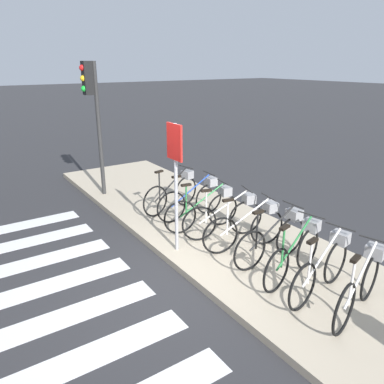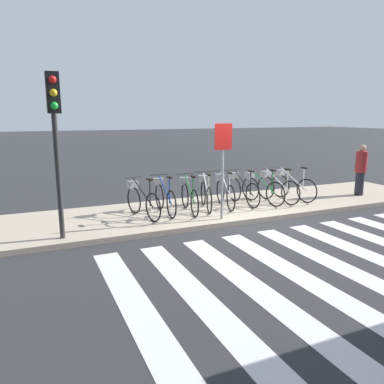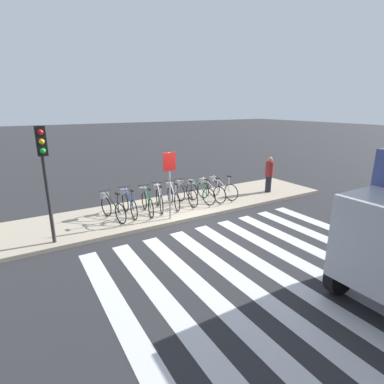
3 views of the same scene
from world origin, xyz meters
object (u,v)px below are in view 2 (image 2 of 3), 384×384
object	(u,v)px
parked_bicycle_5	(242,188)
parked_bicycle_8	(291,185)
pedestrian	(361,169)
parked_bicycle_0	(141,199)
parked_bicycle_4	(224,190)
parked_bicycle_6	(260,188)
traffic_light	(55,122)
parked_bicycle_3	(206,192)
parked_bicycle_2	(189,195)
sign_post	(223,155)
parked_bicycle_7	(276,186)
parked_bicycle_1	(164,196)

from	to	relation	value
parked_bicycle_5	parked_bicycle_8	world-z (taller)	same
pedestrian	parked_bicycle_0	bearing A→B (deg)	177.78
parked_bicycle_4	parked_bicycle_0	bearing A→B (deg)	-177.19
pedestrian	parked_bicycle_4	bearing A→B (deg)	175.18
parked_bicycle_8	pedestrian	world-z (taller)	pedestrian
parked_bicycle_6	traffic_light	world-z (taller)	traffic_light
pedestrian	traffic_light	xyz separation A→B (m)	(-8.88, -0.78, 1.51)
parked_bicycle_5	traffic_light	bearing A→B (deg)	-165.88
parked_bicycle_4	traffic_light	world-z (taller)	traffic_light
parked_bicycle_3	traffic_light	bearing A→B (deg)	-162.88
parked_bicycle_2	parked_bicycle_3	bearing A→B (deg)	12.01
parked_bicycle_3	sign_post	xyz separation A→B (m)	(-0.09, -1.09, 1.10)
parked_bicycle_7	pedestrian	xyz separation A→B (m)	(2.93, -0.33, 0.38)
parked_bicycle_0	sign_post	world-z (taller)	sign_post
parked_bicycle_6	sign_post	size ratio (longest dim) A/B	0.71
parked_bicycle_0	pedestrian	distance (m)	6.96
parked_bicycle_1	sign_post	size ratio (longest dim) A/B	0.72
parked_bicycle_7	parked_bicycle_8	world-z (taller)	same
parked_bicycle_8	parked_bicycle_0	bearing A→B (deg)	-178.74
parked_bicycle_6	pedestrian	world-z (taller)	pedestrian
parked_bicycle_5	parked_bicycle_7	bearing A→B (deg)	-6.21
parked_bicycle_5	parked_bicycle_8	distance (m)	1.63
parked_bicycle_6	parked_bicycle_1	bearing A→B (deg)	179.08
parked_bicycle_1	parked_bicycle_7	world-z (taller)	same
parked_bicycle_2	parked_bicycle_4	distance (m)	1.13
parked_bicycle_0	parked_bicycle_1	size ratio (longest dim) A/B	0.98
parked_bicycle_2	parked_bicycle_7	bearing A→B (deg)	1.66
pedestrian	parked_bicycle_1	bearing A→B (deg)	176.44
parked_bicycle_1	traffic_light	world-z (taller)	traffic_light
parked_bicycle_5	pedestrian	xyz separation A→B (m)	(3.99, -0.45, 0.38)
parked_bicycle_1	parked_bicycle_4	size ratio (longest dim) A/B	1.02
parked_bicycle_4	pedestrian	bearing A→B (deg)	-4.82
parked_bicycle_5	parked_bicycle_8	bearing A→B (deg)	-2.79
pedestrian	sign_post	world-z (taller)	sign_post
pedestrian	parked_bicycle_6	bearing A→B (deg)	174.25
parked_bicycle_8	sign_post	size ratio (longest dim) A/B	0.70
parked_bicycle_0	parked_bicycle_1	distance (m)	0.64
parked_bicycle_4	parked_bicycle_8	world-z (taller)	same
parked_bicycle_1	parked_bicycle_3	distance (m)	1.16
parked_bicycle_5	traffic_light	world-z (taller)	traffic_light
traffic_light	sign_post	distance (m)	3.72
pedestrian	sign_post	xyz separation A→B (m)	(-5.24, -0.72, 0.72)
sign_post	pedestrian	bearing A→B (deg)	7.87
parked_bicycle_0	parked_bicycle_2	bearing A→B (deg)	-0.71
parked_bicycle_3	traffic_light	size ratio (longest dim) A/B	0.49
parked_bicycle_5	parked_bicycle_7	world-z (taller)	same
parked_bicycle_1	parked_bicycle_3	xyz separation A→B (m)	(1.16, -0.02, 0.00)
parked_bicycle_1	pedestrian	distance (m)	6.34
parked_bicycle_6	parked_bicycle_7	size ratio (longest dim) A/B	0.99
parked_bicycle_3	sign_post	world-z (taller)	sign_post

